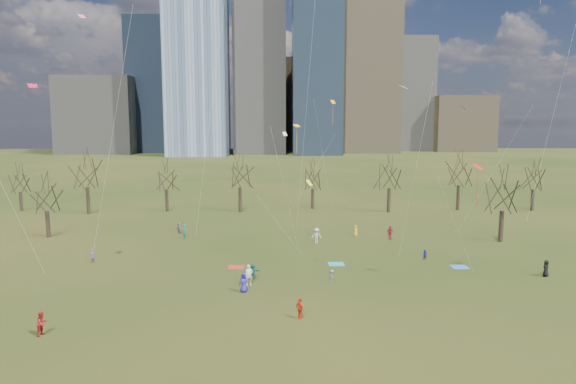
{
  "coord_description": "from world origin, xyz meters",
  "views": [
    {
      "loc": [
        -1.48,
        -42.22,
        14.27
      ],
      "look_at": [
        0.0,
        12.0,
        7.0
      ],
      "focal_mm": 32.0,
      "sensor_mm": 36.0,
      "label": 1
    }
  ],
  "objects_px": {
    "person_0": "(244,283)",
    "person_1": "(249,275)",
    "person_2": "(42,324)",
    "person_4": "(300,309)",
    "blanket_navy": "(460,267)",
    "blanket_teal": "(336,264)",
    "blanket_crimson": "(236,267)"
  },
  "relations": [
    {
      "from": "person_2",
      "to": "person_0",
      "type": "bearing_deg",
      "value": -39.84
    },
    {
      "from": "blanket_navy",
      "to": "person_0",
      "type": "xyz_separation_m",
      "value": [
        -21.16,
        -7.12,
        0.83
      ]
    },
    {
      "from": "person_1",
      "to": "person_2",
      "type": "bearing_deg",
      "value": -156.98
    },
    {
      "from": "blanket_teal",
      "to": "blanket_crimson",
      "type": "relative_size",
      "value": 1.0
    },
    {
      "from": "blanket_navy",
      "to": "person_0",
      "type": "distance_m",
      "value": 22.34
    },
    {
      "from": "person_0",
      "to": "blanket_teal",
      "type": "bearing_deg",
      "value": 44.65
    },
    {
      "from": "blanket_crimson",
      "to": "person_2",
      "type": "height_order",
      "value": "person_2"
    },
    {
      "from": "person_2",
      "to": "blanket_teal",
      "type": "bearing_deg",
      "value": -35.18
    },
    {
      "from": "blanket_crimson",
      "to": "person_0",
      "type": "height_order",
      "value": "person_0"
    },
    {
      "from": "blanket_crimson",
      "to": "person_1",
      "type": "distance_m",
      "value": 6.04
    },
    {
      "from": "blanket_teal",
      "to": "blanket_navy",
      "type": "bearing_deg",
      "value": -6.7
    },
    {
      "from": "blanket_navy",
      "to": "blanket_teal",
      "type": "bearing_deg",
      "value": 173.3
    },
    {
      "from": "blanket_crimson",
      "to": "person_2",
      "type": "relative_size",
      "value": 0.96
    },
    {
      "from": "person_1",
      "to": "person_2",
      "type": "relative_size",
      "value": 1.11
    },
    {
      "from": "blanket_navy",
      "to": "person_0",
      "type": "height_order",
      "value": "person_0"
    },
    {
      "from": "blanket_navy",
      "to": "person_0",
      "type": "relative_size",
      "value": 0.95
    },
    {
      "from": "blanket_navy",
      "to": "blanket_crimson",
      "type": "relative_size",
      "value": 1.0
    },
    {
      "from": "blanket_crimson",
      "to": "person_2",
      "type": "bearing_deg",
      "value": -126.2
    },
    {
      "from": "blanket_teal",
      "to": "person_0",
      "type": "distance_m",
      "value": 12.41
    },
    {
      "from": "blanket_teal",
      "to": "person_0",
      "type": "xyz_separation_m",
      "value": [
        -8.94,
        -8.56,
        0.83
      ]
    },
    {
      "from": "person_1",
      "to": "person_4",
      "type": "xyz_separation_m",
      "value": [
        4.15,
        -8.09,
        -0.13
      ]
    },
    {
      "from": "person_1",
      "to": "blanket_navy",
      "type": "bearing_deg",
      "value": -1.07
    },
    {
      "from": "blanket_teal",
      "to": "blanket_navy",
      "type": "xyz_separation_m",
      "value": [
        12.22,
        -1.44,
        0.0
      ]
    },
    {
      "from": "blanket_navy",
      "to": "person_4",
      "type": "xyz_separation_m",
      "value": [
        -16.66,
        -13.25,
        0.78
      ]
    },
    {
      "from": "blanket_teal",
      "to": "blanket_navy",
      "type": "height_order",
      "value": "same"
    },
    {
      "from": "blanket_crimson",
      "to": "person_0",
      "type": "bearing_deg",
      "value": -81.24
    },
    {
      "from": "blanket_teal",
      "to": "person_0",
      "type": "height_order",
      "value": "person_0"
    },
    {
      "from": "person_0",
      "to": "person_2",
      "type": "relative_size",
      "value": 1.01
    },
    {
      "from": "person_2",
      "to": "person_4",
      "type": "xyz_separation_m",
      "value": [
        17.63,
        2.45,
        -0.04
      ]
    },
    {
      "from": "person_0",
      "to": "person_1",
      "type": "distance_m",
      "value": 1.99
    },
    {
      "from": "person_2",
      "to": "blanket_navy",
      "type": "bearing_deg",
      "value": -48.41
    },
    {
      "from": "blanket_teal",
      "to": "person_1",
      "type": "bearing_deg",
      "value": -142.45
    }
  ]
}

